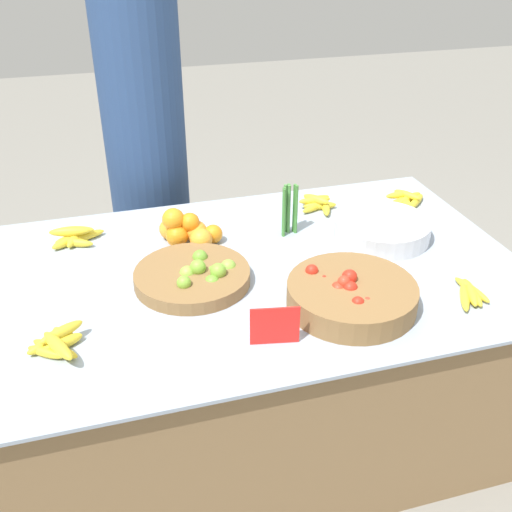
% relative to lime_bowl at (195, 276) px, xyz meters
% --- Properties ---
extents(ground_plane, '(12.00, 12.00, 0.00)m').
position_rel_lime_bowl_xyz_m(ground_plane, '(0.21, 0.03, -0.71)').
color(ground_plane, gray).
extents(market_table, '(1.81, 1.15, 0.68)m').
position_rel_lime_bowl_xyz_m(market_table, '(0.21, 0.03, -0.37)').
color(market_table, olive).
rests_on(market_table, ground_plane).
extents(lime_bowl, '(0.38, 0.38, 0.08)m').
position_rel_lime_bowl_xyz_m(lime_bowl, '(0.00, 0.00, 0.00)').
color(lime_bowl, olive).
rests_on(lime_bowl, market_table).
extents(tomato_basket, '(0.40, 0.40, 0.11)m').
position_rel_lime_bowl_xyz_m(tomato_basket, '(0.43, -0.26, 0.01)').
color(tomato_basket, olive).
rests_on(tomato_basket, market_table).
extents(orange_pile, '(0.22, 0.19, 0.14)m').
position_rel_lime_bowl_xyz_m(orange_pile, '(0.03, 0.27, 0.03)').
color(orange_pile, orange).
rests_on(orange_pile, market_table).
extents(metal_bowl, '(0.35, 0.35, 0.07)m').
position_rel_lime_bowl_xyz_m(metal_bowl, '(0.72, 0.11, 0.01)').
color(metal_bowl, silver).
rests_on(metal_bowl, market_table).
extents(price_sign, '(0.14, 0.03, 0.12)m').
position_rel_lime_bowl_xyz_m(price_sign, '(0.15, -0.37, 0.03)').
color(price_sign, red).
rests_on(price_sign, market_table).
extents(veg_bundle, '(0.06, 0.05, 0.19)m').
position_rel_lime_bowl_xyz_m(veg_bundle, '(0.40, 0.24, 0.07)').
color(veg_bundle, '#428438').
rests_on(veg_bundle, market_table).
extents(banana_bunch_middle_left, '(0.12, 0.18, 0.03)m').
position_rel_lime_bowl_xyz_m(banana_bunch_middle_left, '(0.81, -0.32, -0.01)').
color(banana_bunch_middle_left, yellow).
rests_on(banana_bunch_middle_left, market_table).
extents(banana_bunch_front_center, '(0.20, 0.14, 0.06)m').
position_rel_lime_bowl_xyz_m(banana_bunch_front_center, '(-0.37, 0.39, -0.00)').
color(banana_bunch_front_center, yellow).
rests_on(banana_bunch_front_center, market_table).
extents(banana_bunch_front_left, '(0.17, 0.20, 0.06)m').
position_rel_lime_bowl_xyz_m(banana_bunch_front_left, '(-0.43, -0.24, -0.00)').
color(banana_bunch_front_left, yellow).
rests_on(banana_bunch_front_left, market_table).
extents(banana_bunch_back_center, '(0.20, 0.20, 0.05)m').
position_rel_lime_bowl_xyz_m(banana_bunch_back_center, '(0.95, 0.34, -0.01)').
color(banana_bunch_back_center, yellow).
rests_on(banana_bunch_back_center, market_table).
extents(banana_bunch_front_right, '(0.16, 0.18, 0.06)m').
position_rel_lime_bowl_xyz_m(banana_bunch_front_right, '(0.59, 0.41, -0.00)').
color(banana_bunch_front_right, yellow).
rests_on(banana_bunch_front_right, market_table).
extents(vendor_person, '(0.35, 0.35, 1.72)m').
position_rel_lime_bowl_xyz_m(vendor_person, '(-0.03, 0.92, 0.09)').
color(vendor_person, navy).
rests_on(vendor_person, ground_plane).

